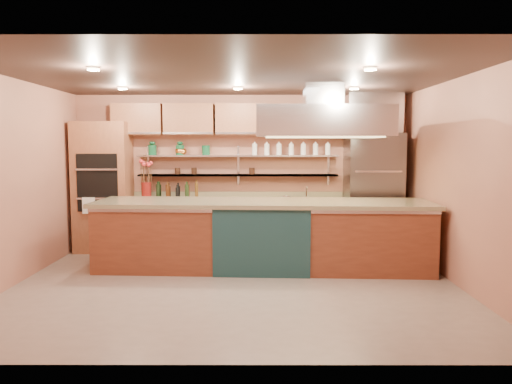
{
  "coord_description": "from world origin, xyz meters",
  "views": [
    {
      "loc": [
        0.29,
        -6.66,
        1.91
      ],
      "look_at": [
        0.28,
        1.0,
        1.17
      ],
      "focal_mm": 35.0,
      "sensor_mm": 36.0,
      "label": 1
    }
  ],
  "objects_px": {
    "flower_vase": "(146,191)",
    "refrigerator": "(373,193)",
    "island": "(263,235)",
    "kitchen_scale": "(286,197)",
    "green_canister": "(206,150)",
    "copper_kettle": "(182,151)"
  },
  "relations": [
    {
      "from": "kitchen_scale",
      "to": "flower_vase",
      "type": "bearing_deg",
      "value": 177.12
    },
    {
      "from": "copper_kettle",
      "to": "green_canister",
      "type": "distance_m",
      "value": 0.43
    },
    {
      "from": "island",
      "to": "kitchen_scale",
      "type": "bearing_deg",
      "value": 73.92
    },
    {
      "from": "island",
      "to": "copper_kettle",
      "type": "bearing_deg",
      "value": 137.08
    },
    {
      "from": "refrigerator",
      "to": "copper_kettle",
      "type": "bearing_deg",
      "value": 176.14
    },
    {
      "from": "island",
      "to": "refrigerator",
      "type": "bearing_deg",
      "value": 35.24
    },
    {
      "from": "kitchen_scale",
      "to": "refrigerator",
      "type": "bearing_deg",
      "value": -3.25
    },
    {
      "from": "flower_vase",
      "to": "green_canister",
      "type": "bearing_deg",
      "value": 11.92
    },
    {
      "from": "refrigerator",
      "to": "kitchen_scale",
      "type": "distance_m",
      "value": 1.54
    },
    {
      "from": "island",
      "to": "green_canister",
      "type": "bearing_deg",
      "value": 127.24
    },
    {
      "from": "kitchen_scale",
      "to": "green_canister",
      "type": "height_order",
      "value": "green_canister"
    },
    {
      "from": "refrigerator",
      "to": "kitchen_scale",
      "type": "bearing_deg",
      "value": 179.63
    },
    {
      "from": "flower_vase",
      "to": "copper_kettle",
      "type": "xyz_separation_m",
      "value": [
        0.61,
        0.22,
        0.7
      ]
    },
    {
      "from": "refrigerator",
      "to": "island",
      "type": "height_order",
      "value": "refrigerator"
    },
    {
      "from": "flower_vase",
      "to": "refrigerator",
      "type": "bearing_deg",
      "value": -0.14
    },
    {
      "from": "refrigerator",
      "to": "green_canister",
      "type": "distance_m",
      "value": 3.08
    },
    {
      "from": "refrigerator",
      "to": "green_canister",
      "type": "bearing_deg",
      "value": 175.59
    },
    {
      "from": "island",
      "to": "green_canister",
      "type": "height_order",
      "value": "green_canister"
    },
    {
      "from": "refrigerator",
      "to": "flower_vase",
      "type": "distance_m",
      "value": 4.02
    },
    {
      "from": "flower_vase",
      "to": "island",
      "type": "bearing_deg",
      "value": -31.5
    },
    {
      "from": "green_canister",
      "to": "copper_kettle",
      "type": "bearing_deg",
      "value": 180.0
    },
    {
      "from": "island",
      "to": "flower_vase",
      "type": "xyz_separation_m",
      "value": [
        -2.05,
        1.26,
        0.56
      ]
    }
  ]
}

